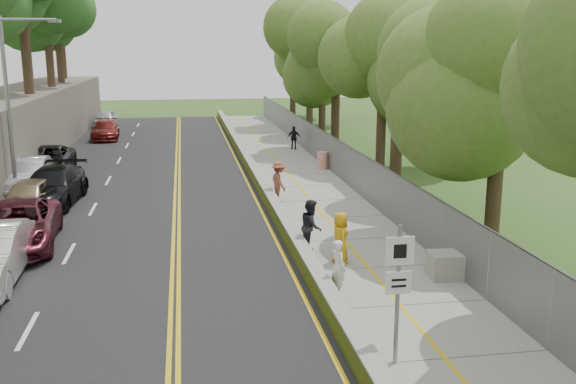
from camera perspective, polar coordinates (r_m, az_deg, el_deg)
ground at (r=16.96m, az=2.76°, el=-10.66°), size 140.00×140.00×0.00m
road at (r=31.01m, az=-12.96°, el=-0.04°), size 11.20×66.00×0.04m
sidewalk at (r=31.49m, az=1.62°, el=0.49°), size 4.20×66.00×0.05m
jersey_barrier at (r=31.09m, az=-2.54°, el=0.83°), size 0.42×66.00×0.60m
chainlink_fence at (r=31.76m, az=5.36°, el=2.33°), size 0.04×66.00×2.00m
trees_fenceside at (r=31.91m, az=9.78°, el=13.09°), size 7.00×66.00×14.00m
streetlight at (r=30.14m, az=-23.25°, el=7.78°), size 2.52×0.22×8.00m
signpost at (r=13.80m, az=9.79°, el=-7.69°), size 0.62×0.09×3.10m
construction_barrel at (r=35.91m, az=3.06°, el=2.83°), size 0.58×0.58×0.95m
concrete_block at (r=19.68m, az=14.06°, el=-6.32°), size 1.19×0.93×0.76m
car_2 at (r=23.67m, az=-22.93°, el=-2.77°), size 2.99×5.68×1.52m
car_3 at (r=29.62m, az=-20.20°, el=0.48°), size 2.64×5.58×1.57m
car_4 at (r=28.31m, az=-22.04°, el=-0.38°), size 2.04×4.27×1.41m
car_5 at (r=32.34m, az=-22.18°, el=1.35°), size 1.91×4.99×1.62m
car_6 at (r=36.95m, az=-20.59°, el=2.68°), size 2.48×5.26×1.45m
car_7 at (r=49.41m, az=-15.93°, el=5.33°), size 2.17×4.81×1.37m
car_8 at (r=56.76m, az=-15.95°, el=6.28°), size 1.78×4.25×1.44m
painter_0 at (r=20.30m, az=4.66°, el=-4.06°), size 0.53×0.81×1.64m
painter_1 at (r=17.72m, az=4.50°, el=-6.71°), size 0.52×0.66×1.58m
painter_2 at (r=21.19m, az=2.08°, el=-3.07°), size 0.86×1.00×1.80m
painter_3 at (r=28.11m, az=-0.82°, el=0.92°), size 0.92×1.29×1.81m
person_far at (r=42.65m, az=0.54°, el=4.83°), size 0.95×0.52×1.54m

